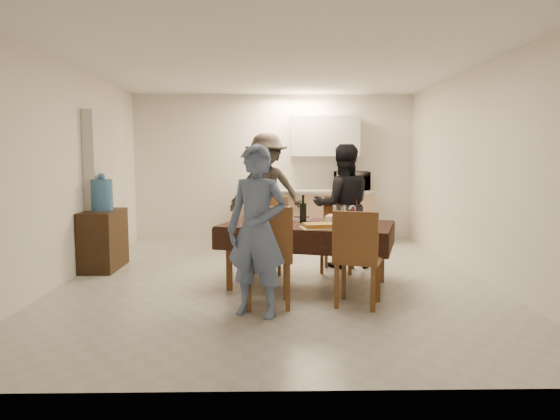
{
  "coord_description": "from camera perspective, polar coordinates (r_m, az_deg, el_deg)",
  "views": [
    {
      "loc": [
        -0.06,
        -6.03,
        1.48
      ],
      "look_at": [
        0.05,
        -0.3,
        0.87
      ],
      "focal_mm": 32.0,
      "sensor_mm": 36.0,
      "label": 1
    }
  ],
  "objects": [
    {
      "name": "upper_cabinet",
      "position": [
        8.9,
        5.14,
        8.39
      ],
      "size": [
        1.2,
        0.34,
        0.7
      ],
      "primitive_type": "cube",
      "color": "silver",
      "rests_on": "wall_back"
    },
    {
      "name": "mushroom_dish",
      "position": [
        5.96,
        2.51,
        -1.02
      ],
      "size": [
        0.2,
        0.2,
        0.04
      ],
      "primitive_type": "cylinder",
      "color": "white",
      "rests_on": "dining_table"
    },
    {
      "name": "wall_back",
      "position": [
        9.03,
        -0.73,
        4.89
      ],
      "size": [
        5.0,
        0.02,
        2.6
      ],
      "primitive_type": "cube",
      "color": "silver",
      "rests_on": "floor"
    },
    {
      "name": "chair_far_right",
      "position": [
        6.4,
        6.76,
        -1.95
      ],
      "size": [
        0.54,
        0.55,
        0.53
      ],
      "rotation": [
        0.0,
        0.0,
        2.88
      ],
      "color": "brown",
      "rests_on": "floor"
    },
    {
      "name": "wine_glass_c",
      "position": [
        5.96,
        1.06,
        -0.35
      ],
      "size": [
        0.08,
        0.08,
        0.17
      ],
      "primitive_type": null,
      "color": "white",
      "rests_on": "dining_table"
    },
    {
      "name": "wall_right",
      "position": [
        6.55,
        21.96,
        4.03
      ],
      "size": [
        0.02,
        6.0,
        2.6
      ],
      "primitive_type": "cube",
      "color": "silver",
      "rests_on": "floor"
    },
    {
      "name": "kitchen_base_cabinet",
      "position": [
        8.79,
        3.21,
        -0.84
      ],
      "size": [
        2.2,
        0.6,
        0.86
      ],
      "primitive_type": "cube",
      "color": "tan",
      "rests_on": "floor"
    },
    {
      "name": "chair_near_right",
      "position": [
        4.94,
        9.14,
        -4.4
      ],
      "size": [
        0.56,
        0.57,
        0.52
      ],
      "rotation": [
        0.0,
        0.0,
        -0.35
      ],
      "color": "brown",
      "rests_on": "floor"
    },
    {
      "name": "floor",
      "position": [
        6.2,
        -0.52,
        -7.76
      ],
      "size": [
        5.0,
        6.0,
        0.02
      ],
      "primitive_type": "cube",
      "color": "#AEADA9",
      "rests_on": "ground"
    },
    {
      "name": "ceiling",
      "position": [
        6.13,
        -0.55,
        16.57
      ],
      "size": [
        5.0,
        6.0,
        0.02
      ],
      "primitive_type": "cube",
      "color": "white",
      "rests_on": "wall_back"
    },
    {
      "name": "wine_glass_a",
      "position": [
        5.41,
        -2.43,
        -0.9
      ],
      "size": [
        0.08,
        0.08,
        0.19
      ],
      "primitive_type": null,
      "color": "white",
      "rests_on": "dining_table"
    },
    {
      "name": "salad_bowl",
      "position": [
        5.89,
        5.97,
        -0.99
      ],
      "size": [
        0.16,
        0.16,
        0.06
      ],
      "primitive_type": "cylinder",
      "color": "white",
      "rests_on": "dining_table"
    },
    {
      "name": "chair_near_left",
      "position": [
        4.85,
        -1.4,
        -4.16
      ],
      "size": [
        0.47,
        0.47,
        0.55
      ],
      "rotation": [
        0.0,
        0.0,
        0.03
      ],
      "color": "brown",
      "rests_on": "floor"
    },
    {
      "name": "microwave",
      "position": [
        8.83,
        8.22,
        3.33
      ],
      "size": [
        0.59,
        0.4,
        0.33
      ],
      "primitive_type": "imported",
      "rotation": [
        0.0,
        0.0,
        3.14
      ],
      "color": "silver",
      "rests_on": "kitchen_worktop"
    },
    {
      "name": "plate_near_left",
      "position": [
        5.37,
        -2.97,
        -1.88
      ],
      "size": [
        0.28,
        0.28,
        0.02
      ],
      "primitive_type": "cylinder",
      "color": "white",
      "rests_on": "dining_table"
    },
    {
      "name": "wall_left",
      "position": [
        6.5,
        -23.2,
        3.97
      ],
      "size": [
        0.02,
        6.0,
        2.6
      ],
      "primitive_type": "cube",
      "color": "silver",
      "rests_on": "floor"
    },
    {
      "name": "wall_front",
      "position": [
        3.03,
        0.04,
        2.69
      ],
      "size": [
        5.0,
        0.02,
        2.6
      ],
      "primitive_type": "cube",
      "color": "silver",
      "rests_on": "floor"
    },
    {
      "name": "chair_far_left",
      "position": [
        6.34,
        -1.33,
        -2.03
      ],
      "size": [
        0.52,
        0.53,
        0.52
      ],
      "rotation": [
        0.0,
        0.0,
        2.93
      ],
      "color": "brown",
      "rests_on": "floor"
    },
    {
      "name": "plate_near_right",
      "position": [
        5.47,
        9.71,
        -1.83
      ],
      "size": [
        0.27,
        0.27,
        0.02
      ],
      "primitive_type": "cylinder",
      "color": "white",
      "rests_on": "dining_table"
    },
    {
      "name": "plate_far_left",
      "position": [
        5.97,
        -2.79,
        -1.1
      ],
      "size": [
        0.26,
        0.26,
        0.01
      ],
      "primitive_type": "cylinder",
      "color": "white",
      "rests_on": "dining_table"
    },
    {
      "name": "kitchen_worktop",
      "position": [
        8.75,
        3.23,
        2.12
      ],
      "size": [
        2.24,
        0.64,
        0.05
      ],
      "primitive_type": "cube",
      "color": "#AEAEA9",
      "rests_on": "kitchen_base_cabinet"
    },
    {
      "name": "wine_glass_b",
      "position": [
        5.99,
        8.27,
        -0.31
      ],
      "size": [
        0.08,
        0.08,
        0.19
      ],
      "primitive_type": null,
      "color": "white",
      "rests_on": "dining_table"
    },
    {
      "name": "person_kitchen",
      "position": [
        8.27,
        -1.54,
        2.26
      ],
      "size": [
        1.21,
        0.7,
        1.87
      ],
      "primitive_type": "imported",
      "color": "black",
      "rests_on": "floor"
    },
    {
      "name": "water_jug",
      "position": [
        6.97,
        -19.69,
        1.65
      ],
      "size": [
        0.28,
        0.28,
        0.42
      ],
      "primitive_type": "cylinder",
      "color": "teal",
      "rests_on": "console"
    },
    {
      "name": "console",
      "position": [
        7.04,
        -19.52,
        -3.22
      ],
      "size": [
        0.42,
        0.84,
        0.78
      ],
      "primitive_type": "cube",
      "color": "#312110",
      "rests_on": "floor"
    },
    {
      "name": "person_near",
      "position": [
        4.62,
        -2.65,
        -2.39
      ],
      "size": [
        0.69,
        0.57,
        1.6
      ],
      "primitive_type": "imported",
      "rotation": [
        0.0,
        0.0,
        -0.38
      ],
      "color": "slate",
      "rests_on": "floor"
    },
    {
      "name": "plate_far_right",
      "position": [
        6.05,
        8.65,
        -1.05
      ],
      "size": [
        0.29,
        0.29,
        0.02
      ],
      "primitive_type": "cylinder",
      "color": "white",
      "rests_on": "dining_table"
    },
    {
      "name": "water_pitcher",
      "position": [
        5.66,
        6.76,
        -0.5
      ],
      "size": [
        0.14,
        0.14,
        0.22
      ],
      "primitive_type": "cylinder",
      "color": "white",
      "rests_on": "dining_table"
    },
    {
      "name": "stub_partition",
      "position": [
        7.61,
        -19.18,
        2.47
      ],
      "size": [
        0.15,
        1.4,
        2.1
      ],
      "primitive_type": "cube",
      "color": "silver",
      "rests_on": "floor"
    },
    {
      "name": "wine_bottle",
      "position": [
        5.71,
        2.66,
        0.12
      ],
      "size": [
        0.08,
        0.08,
        0.32
      ],
      "primitive_type": null,
      "color": "black",
      "rests_on": "dining_table"
    },
    {
      "name": "dining_table",
      "position": [
        5.69,
        3.18,
        -1.87
      ],
      "size": [
        2.11,
        1.59,
        0.73
      ],
      "rotation": [
        0.0,
        0.0,
        -0.3
      ],
      "color": "black",
      "rests_on": "floor"
    },
    {
      "name": "savoury_tart",
      "position": [
        5.32,
        4.57,
        -1.81
      ],
      "size": [
        0.43,
        0.35,
        0.05
      ],
      "primitive_type": "cube",
      "rotation": [
        0.0,
        0.0,
        0.17
      ],
      "color": "#AC8132",
      "rests_on": "dining_table"
    },
    {
      "name": "person_far",
      "position": [
        6.77,
        7.17,
        0.47
      ],
      "size": [
        0.84,
        0.67,
        1.66
      ],
      "primitive_type": "imported",
      "rotation": [
        0.0,
        0.0,
        3.19
      ],
      "color": "black",
      "rests_on": "floor"
    }
  ]
}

